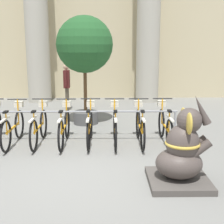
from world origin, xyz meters
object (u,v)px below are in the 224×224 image
object	(u,v)px
bicycle_5	(90,126)
bicycle_6	(115,126)
person_pedestrian	(67,83)
bicycle_8	(165,126)
potted_tree	(85,48)
bicycle_4	(64,127)
bicycle_2	(13,127)
bicycle_7	(140,126)
elephant_statue	(182,154)
bicycle_3	(39,127)

from	to	relation	value
bicycle_5	bicycle_6	world-z (taller)	same
person_pedestrian	bicycle_8	bearing A→B (deg)	-54.16
bicycle_8	potted_tree	xyz separation A→B (m)	(-2.01, 1.94, 1.80)
bicycle_4	potted_tree	world-z (taller)	potted_tree
bicycle_2	bicycle_8	distance (m)	3.56
bicycle_7	elephant_statue	size ratio (longest dim) A/B	1.17
bicycle_4	bicycle_6	xyz separation A→B (m)	(1.19, 0.01, 0.00)
elephant_statue	potted_tree	distance (m)	4.88
bicycle_5	bicycle_8	size ratio (longest dim) A/B	1.00
bicycle_3	person_pedestrian	bearing A→B (deg)	87.57
bicycle_4	elephant_statue	bearing A→B (deg)	-44.33
bicycle_3	bicycle_8	distance (m)	2.96
bicycle_4	person_pedestrian	size ratio (longest dim) A/B	1.06
bicycle_8	potted_tree	world-z (taller)	potted_tree
bicycle_4	bicycle_5	bearing A→B (deg)	3.14
bicycle_2	bicycle_4	size ratio (longest dim) A/B	1.00
bicycle_2	bicycle_7	bearing A→B (deg)	0.58
bicycle_5	elephant_statue	xyz separation A→B (m)	(1.65, -2.22, 0.10)
bicycle_3	bicycle_4	distance (m)	0.59
bicycle_4	potted_tree	xyz separation A→B (m)	(0.36, 1.98, 1.80)
bicycle_5	person_pedestrian	world-z (taller)	person_pedestrian
bicycle_6	person_pedestrian	distance (m)	4.26
bicycle_3	person_pedestrian	xyz separation A→B (m)	(0.17, 3.90, 0.59)
bicycle_3	bicycle_6	bearing A→B (deg)	-0.04
bicycle_8	elephant_statue	xyz separation A→B (m)	(-0.13, -2.23, 0.10)
bicycle_2	bicycle_5	size ratio (longest dim) A/B	1.00
person_pedestrian	bicycle_5	bearing A→B (deg)	-75.27
bicycle_7	potted_tree	distance (m)	3.02
bicycle_6	elephant_statue	world-z (taller)	elephant_statue
bicycle_5	potted_tree	xyz separation A→B (m)	(-0.23, 1.95, 1.80)
bicycle_2	bicycle_5	bearing A→B (deg)	1.60
bicycle_3	bicycle_5	distance (m)	1.19
bicycle_2	bicycle_4	world-z (taller)	same
bicycle_5	bicycle_7	bearing A→B (deg)	-0.94
bicycle_3	bicycle_4	xyz separation A→B (m)	(0.59, -0.02, 0.00)
bicycle_3	bicycle_8	xyz separation A→B (m)	(2.96, 0.02, 0.00)
bicycle_6	bicycle_8	bearing A→B (deg)	1.06
bicycle_5	potted_tree	world-z (taller)	potted_tree
bicycle_2	person_pedestrian	bearing A→B (deg)	79.08
bicycle_7	bicycle_8	size ratio (longest dim) A/B	1.00
potted_tree	bicycle_8	bearing A→B (deg)	-44.08
bicycle_5	person_pedestrian	distance (m)	4.05
bicycle_7	potted_tree	bearing A→B (deg)	125.72
bicycle_6	bicycle_7	bearing A→B (deg)	-0.16
bicycle_4	person_pedestrian	bearing A→B (deg)	96.23
bicycle_6	elephant_statue	bearing A→B (deg)	-64.40
bicycle_6	bicycle_7	world-z (taller)	same
bicycle_7	person_pedestrian	world-z (taller)	person_pedestrian
bicycle_8	bicycle_7	bearing A→B (deg)	-177.71
bicycle_4	person_pedestrian	xyz separation A→B (m)	(-0.43, 3.91, 0.59)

